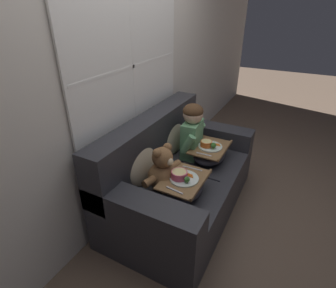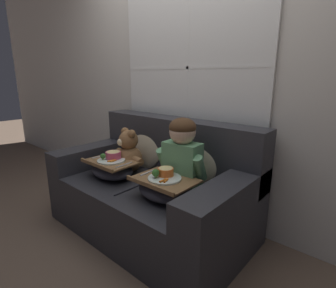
# 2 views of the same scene
# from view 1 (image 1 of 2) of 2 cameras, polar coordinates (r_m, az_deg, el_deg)

# --- Properties ---
(ground_plane) EXTENTS (14.00, 14.00, 0.00)m
(ground_plane) POSITION_cam_1_polar(r_m,az_deg,el_deg) (2.70, 3.15, -13.54)
(ground_plane) COLOR brown
(wall_back_with_window) EXTENTS (8.00, 0.08, 2.60)m
(wall_back_with_window) POSITION_cam_1_polar(r_m,az_deg,el_deg) (2.35, -8.56, 15.75)
(wall_back_with_window) COLOR beige
(wall_back_with_window) RESTS_ON ground_plane
(couch) EXTENTS (1.64, 0.92, 0.91)m
(couch) POSITION_cam_1_polar(r_m,az_deg,el_deg) (2.52, 1.96, -7.46)
(couch) COLOR #2D2D33
(couch) RESTS_ON ground_plane
(throw_pillow_behind_child) EXTENTS (0.41, 0.20, 0.42)m
(throw_pillow_behind_child) POSITION_cam_1_polar(r_m,az_deg,el_deg) (2.67, 1.03, 2.17)
(throw_pillow_behind_child) COLOR #C1B293
(throw_pillow_behind_child) RESTS_ON couch
(throw_pillow_behind_teddy) EXTENTS (0.42, 0.20, 0.44)m
(throw_pillow_behind_teddy) POSITION_cam_1_polar(r_m,az_deg,el_deg) (2.22, -6.00, -3.77)
(throw_pillow_behind_teddy) COLOR #C1B293
(throw_pillow_behind_teddy) RESTS_ON couch
(child_figure) EXTENTS (0.40, 0.20, 0.55)m
(child_figure) POSITION_cam_1_polar(r_m,az_deg,el_deg) (2.55, 5.33, 3.39)
(child_figure) COLOR #66A370
(child_figure) RESTS_ON couch
(teddy_bear) EXTENTS (0.42, 0.30, 0.39)m
(teddy_bear) POSITION_cam_1_polar(r_m,az_deg,el_deg) (2.14, -1.09, -5.83)
(teddy_bear) COLOR brown
(teddy_bear) RESTS_ON couch
(lap_tray_child) EXTENTS (0.43, 0.32, 0.22)m
(lap_tray_child) POSITION_cam_1_polar(r_m,az_deg,el_deg) (2.59, 9.03, -1.90)
(lap_tray_child) COLOR #2D2D38
(lap_tray_child) RESTS_ON child_figure
(lap_tray_teddy) EXTENTS (0.43, 0.31, 0.22)m
(lap_tray_teddy) POSITION_cam_1_polar(r_m,az_deg,el_deg) (2.12, 3.43, -9.02)
(lap_tray_teddy) COLOR #2D2D38
(lap_tray_teddy) RESTS_ON teddy_bear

